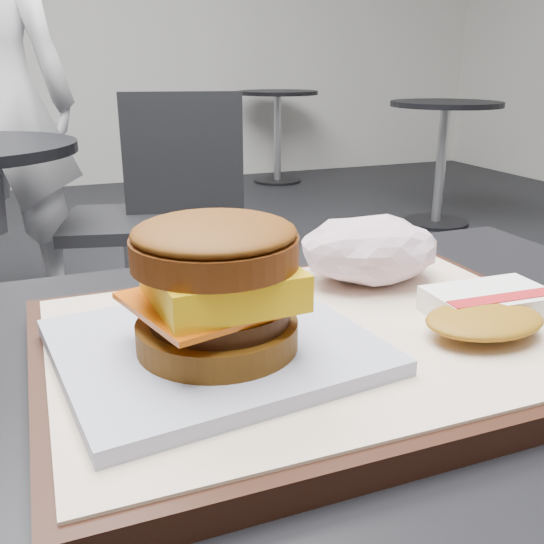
{
  "coord_description": "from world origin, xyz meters",
  "views": [
    {
      "loc": [
        -0.13,
        -0.3,
        0.97
      ],
      "look_at": [
        0.01,
        0.06,
        0.83
      ],
      "focal_mm": 40.0,
      "sensor_mm": 36.0,
      "label": 1
    }
  ],
  "objects": [
    {
      "name": "hash_brown",
      "position": [
        0.16,
        0.02,
        0.8
      ],
      "size": [
        0.12,
        0.09,
        0.02
      ],
      "color": "white",
      "rests_on": "serving_tray"
    },
    {
      "name": "serving_tray",
      "position": [
        0.04,
        0.05,
        0.78
      ],
      "size": [
        0.38,
        0.28,
        0.02
      ],
      "color": "black",
      "rests_on": "customer_table"
    },
    {
      "name": "neighbor_chair",
      "position": [
        0.21,
        1.71,
        0.51
      ],
      "size": [
        0.64,
        0.5,
        0.88
      ],
      "color": "#A6A6AB",
      "rests_on": "ground"
    },
    {
      "name": "bg_table_near",
      "position": [
        2.2,
        2.8,
        0.56
      ],
      "size": [
        0.66,
        0.66,
        0.75
      ],
      "color": "black",
      "rests_on": "ground"
    },
    {
      "name": "bg_table_far",
      "position": [
        1.8,
        4.5,
        0.56
      ],
      "size": [
        0.66,
        0.66,
        0.75
      ],
      "color": "black",
      "rests_on": "ground"
    },
    {
      "name": "breakfast_sandwich",
      "position": [
        -0.04,
        0.04,
        0.83
      ],
      "size": [
        0.21,
        0.19,
        0.09
      ],
      "color": "silver",
      "rests_on": "serving_tray"
    },
    {
      "name": "crumpled_wrapper",
      "position": [
        0.13,
        0.13,
        0.82
      ],
      "size": [
        0.12,
        0.1,
        0.05
      ],
      "primitive_type": null,
      "color": "silver",
      "rests_on": "serving_tray"
    }
  ]
}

